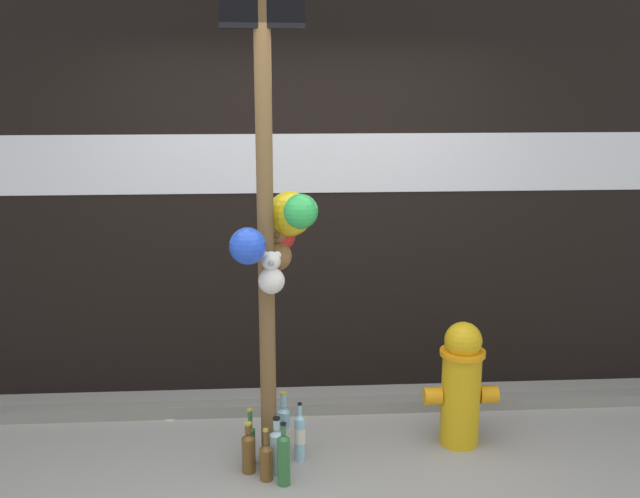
% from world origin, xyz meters
% --- Properties ---
extents(building_wall, '(10.00, 0.21, 3.09)m').
position_xyz_m(building_wall, '(-0.00, 1.69, 1.54)').
color(building_wall, black).
rests_on(building_wall, ground_plane).
extents(curb_strip, '(8.00, 0.12, 0.08)m').
position_xyz_m(curb_strip, '(0.00, 1.17, 0.04)').
color(curb_strip, gray).
rests_on(curb_strip, ground_plane).
extents(memorial_post, '(0.51, 0.59, 2.83)m').
position_xyz_m(memorial_post, '(-0.17, 0.55, 1.56)').
color(memorial_post, brown).
rests_on(memorial_post, ground_plane).
extents(fire_hydrant, '(0.46, 0.28, 0.79)m').
position_xyz_m(fire_hydrant, '(0.96, 0.68, 0.40)').
color(fire_hydrant, gold).
rests_on(fire_hydrant, ground_plane).
extents(bottle_0, '(0.06, 0.06, 0.35)m').
position_xyz_m(bottle_0, '(-0.32, 0.51, 0.13)').
color(bottle_0, '#337038').
rests_on(bottle_0, ground_plane).
extents(bottle_1, '(0.08, 0.08, 0.39)m').
position_xyz_m(bottle_1, '(-0.13, 0.64, 0.15)').
color(bottle_1, '#93CCE0').
rests_on(bottle_1, ground_plane).
extents(bottle_2, '(0.07, 0.07, 0.37)m').
position_xyz_m(bottle_2, '(-0.03, 0.54, 0.15)').
color(bottle_2, '#93CCE0').
rests_on(bottle_2, ground_plane).
extents(bottle_3, '(0.08, 0.08, 0.31)m').
position_xyz_m(bottle_3, '(-0.33, 0.42, 0.13)').
color(bottle_3, brown).
rests_on(bottle_3, ground_plane).
extents(bottle_4, '(0.08, 0.08, 0.35)m').
position_xyz_m(bottle_4, '(-0.17, 0.40, 0.15)').
color(bottle_4, '#B2DBEA').
rests_on(bottle_4, ground_plane).
extents(bottle_5, '(0.07, 0.07, 0.37)m').
position_xyz_m(bottle_5, '(-0.13, 0.27, 0.16)').
color(bottle_5, '#337038').
rests_on(bottle_5, ground_plane).
extents(bottle_6, '(0.07, 0.07, 0.31)m').
position_xyz_m(bottle_6, '(-0.23, 0.33, 0.12)').
color(bottle_6, brown).
rests_on(bottle_6, ground_plane).
extents(bottle_7, '(0.06, 0.06, 0.38)m').
position_xyz_m(bottle_7, '(-0.22, 0.65, 0.17)').
color(bottle_7, '#93CCE0').
rests_on(bottle_7, ground_plane).
extents(litter_0, '(0.12, 0.14, 0.01)m').
position_xyz_m(litter_0, '(-1.26, 1.26, 0.00)').
color(litter_0, '#8C99B2').
rests_on(litter_0, ground_plane).
extents(litter_1, '(0.11, 0.12, 0.01)m').
position_xyz_m(litter_1, '(0.02, 1.15, 0.00)').
color(litter_1, tan).
rests_on(litter_1, ground_plane).
extents(litter_2, '(0.10, 0.11, 0.01)m').
position_xyz_m(litter_2, '(-0.86, 1.13, 0.00)').
color(litter_2, silver).
rests_on(litter_2, ground_plane).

